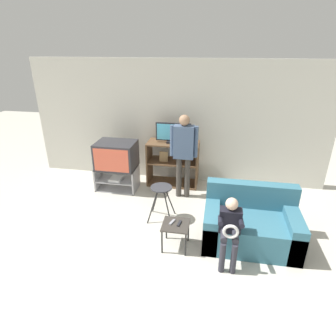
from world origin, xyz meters
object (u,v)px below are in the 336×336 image
object	(u,v)px
television_main	(116,155)
couch	(250,225)
snack_table	(176,228)
remote_control_white	(172,222)
folding_stool	(161,193)
tv_stand	(117,178)
television_flat	(173,134)
remote_control_black	(179,223)
media_shelf	(173,163)
person_standing_adult	(184,149)
person_seated_child	(230,227)

from	to	relation	value
television_main	couch	distance (m)	2.95
snack_table	remote_control_white	size ratio (longest dim) A/B	2.82
folding_stool	remote_control_white	size ratio (longest dim) A/B	4.39
tv_stand	couch	bearing A→B (deg)	-26.45
television_flat	remote_control_black	distance (m)	2.24
snack_table	remote_control_white	bearing A→B (deg)	150.32
media_shelf	television_flat	bearing A→B (deg)	-78.05
remote_control_white	couch	world-z (taller)	couch
folding_stool	person_standing_adult	distance (m)	1.04
tv_stand	television_flat	bearing A→B (deg)	20.98
remote_control_black	remote_control_white	xyz separation A→B (m)	(-0.11, 0.02, 0.00)
television_main	couch	xyz separation A→B (m)	(2.60, -1.31, -0.47)
remote_control_white	television_main	bearing A→B (deg)	151.63
television_flat	remote_control_black	bearing A→B (deg)	-77.91
television_main	remote_control_white	size ratio (longest dim) A/B	5.49
folding_stool	couch	world-z (taller)	couch
remote_control_white	couch	bearing A→B (deg)	35.12
television_flat	folding_stool	size ratio (longest dim) A/B	1.15
snack_table	television_main	bearing A→B (deg)	132.10
media_shelf	couch	size ratio (longest dim) A/B	0.77
tv_stand	media_shelf	bearing A→B (deg)	21.90
couch	person_standing_adult	distance (m)	1.87
media_shelf	snack_table	xyz separation A→B (m)	(0.40, -2.10, -0.14)
television_main	remote_control_black	distance (m)	2.28
media_shelf	person_standing_adult	distance (m)	0.80
couch	person_standing_adult	bearing A→B (deg)	134.46
television_flat	remote_control_black	xyz separation A→B (m)	(0.44, -2.06, -0.74)
remote_control_white	television_flat	bearing A→B (deg)	119.33
person_seated_child	television_main	bearing A→B (deg)	141.02
tv_stand	couch	size ratio (longest dim) A/B	0.61
snack_table	folding_stool	bearing A→B (deg)	117.11
tv_stand	television_flat	xyz separation A→B (m)	(1.13, 0.43, 0.92)
tv_stand	folding_stool	distance (m)	1.51
tv_stand	person_seated_child	xyz separation A→B (m)	(2.28, -1.82, 0.35)
television_main	couch	bearing A→B (deg)	-26.75
remote_control_white	media_shelf	bearing A→B (deg)	119.36
television_main	television_flat	world-z (taller)	television_flat
folding_stool	snack_table	size ratio (longest dim) A/B	1.56
remote_control_white	person_seated_child	distance (m)	0.87
person_seated_child	person_standing_adult	bearing A→B (deg)	116.43
television_main	person_standing_adult	distance (m)	1.42
television_main	snack_table	world-z (taller)	television_main
tv_stand	remote_control_white	size ratio (longest dim) A/B	5.92
snack_table	person_standing_adult	distance (m)	1.72
snack_table	remote_control_white	distance (m)	0.10
television_main	folding_stool	world-z (taller)	television_main
television_main	media_shelf	distance (m)	1.22
tv_stand	person_standing_adult	xyz separation A→B (m)	(1.41, -0.07, 0.78)
folding_stool	person_standing_adult	xyz separation A→B (m)	(0.26, 0.87, 0.50)
media_shelf	couch	xyz separation A→B (m)	(1.50, -1.75, -0.19)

